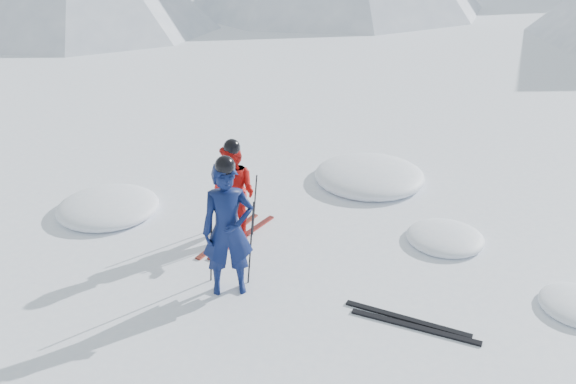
# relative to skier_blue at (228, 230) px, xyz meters

# --- Properties ---
(ground) EXTENTS (160.00, 160.00, 0.00)m
(ground) POSITION_rel_skier_blue_xyz_m (2.16, 0.57, -0.97)
(ground) COLOR white
(ground) RESTS_ON ground
(skier_blue) EXTENTS (0.82, 0.67, 1.94)m
(skier_blue) POSITION_rel_skier_blue_xyz_m (0.00, 0.00, 0.00)
(skier_blue) COLOR #0B1644
(skier_blue) RESTS_ON ground
(skier_red) EXTENTS (0.94, 0.84, 1.61)m
(skier_red) POSITION_rel_skier_blue_xyz_m (-0.34, 1.49, -0.17)
(skier_red) COLOR red
(skier_red) RESTS_ON ground
(pole_blue_left) EXTENTS (0.13, 0.09, 1.29)m
(pole_blue_left) POSITION_rel_skier_blue_xyz_m (-0.30, 0.15, -0.32)
(pole_blue_left) COLOR black
(pole_blue_left) RESTS_ON ground
(pole_blue_right) EXTENTS (0.13, 0.08, 1.29)m
(pole_blue_right) POSITION_rel_skier_blue_xyz_m (0.25, 0.25, -0.32)
(pole_blue_right) COLOR black
(pole_blue_right) RESTS_ON ground
(pole_red_left) EXTENTS (0.11, 0.09, 1.07)m
(pole_red_left) POSITION_rel_skier_blue_xyz_m (-0.64, 1.74, -0.44)
(pole_red_left) COLOR black
(pole_red_left) RESTS_ON ground
(pole_red_right) EXTENTS (0.11, 0.08, 1.07)m
(pole_red_right) POSITION_rel_skier_blue_xyz_m (-0.04, 1.64, -0.44)
(pole_red_right) COLOR black
(pole_red_right) RESTS_ON ground
(ski_worn_left) EXTENTS (0.62, 1.64, 0.03)m
(ski_worn_left) POSITION_rel_skier_blue_xyz_m (-0.46, 1.49, -0.96)
(ski_worn_left) COLOR black
(ski_worn_left) RESTS_ON ground
(ski_worn_right) EXTENTS (0.73, 1.61, 0.03)m
(ski_worn_right) POSITION_rel_skier_blue_xyz_m (-0.22, 1.49, -0.96)
(ski_worn_right) COLOR black
(ski_worn_right) RESTS_ON ground
(ski_loose_a) EXTENTS (1.66, 0.53, 0.03)m
(ski_loose_a) POSITION_rel_skier_blue_xyz_m (2.48, -0.24, -0.96)
(ski_loose_a) COLOR black
(ski_loose_a) RESTS_ON ground
(ski_loose_b) EXTENTS (1.68, 0.47, 0.03)m
(ski_loose_b) POSITION_rel_skier_blue_xyz_m (2.58, -0.39, -0.96)
(ski_loose_b) COLOR black
(ski_loose_b) RESTS_ON ground
(snow_lumps) EXTENTS (9.03, 5.35, 0.48)m
(snow_lumps) POSITION_rel_skier_blue_xyz_m (0.66, 3.05, -0.97)
(snow_lumps) COLOR white
(snow_lumps) RESTS_ON ground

